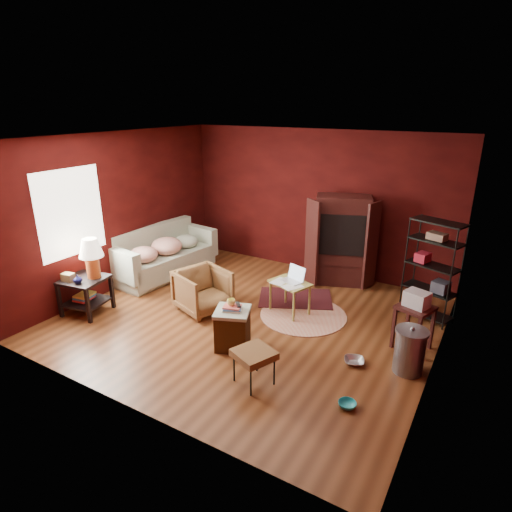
% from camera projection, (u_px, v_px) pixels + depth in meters
% --- Properties ---
extents(room, '(5.54, 5.04, 2.84)m').
position_uv_depth(room, '(246.00, 234.00, 6.38)').
color(room, brown).
rests_on(room, ground).
extents(sofa, '(0.74, 2.06, 0.79)m').
position_uv_depth(sofa, '(164.00, 257.00, 8.40)').
color(sofa, '#A7AF97').
rests_on(sofa, ground).
extents(armchair, '(0.91, 0.94, 0.78)m').
position_uv_depth(armchair, '(203.00, 289.00, 6.99)').
color(armchair, black).
rests_on(armchair, ground).
extents(pet_bowl_steel, '(0.27, 0.16, 0.26)m').
position_uv_depth(pet_bowl_steel, '(355.00, 355.00, 5.63)').
color(pet_bowl_steel, silver).
rests_on(pet_bowl_steel, ground).
extents(pet_bowl_turquoise, '(0.22, 0.14, 0.21)m').
position_uv_depth(pet_bowl_turquoise, '(348.00, 399.00, 4.83)').
color(pet_bowl_turquoise, '#28B3BE').
rests_on(pet_bowl_turquoise, ground).
extents(vase, '(0.18, 0.19, 0.14)m').
position_uv_depth(vase, '(78.00, 279.00, 6.65)').
color(vase, '#0C0D3C').
rests_on(vase, side_table).
extents(mug, '(0.14, 0.12, 0.12)m').
position_uv_depth(mug, '(231.00, 302.00, 5.85)').
color(mug, '#FFF37C').
rests_on(mug, hamper).
extents(side_table, '(0.73, 0.73, 1.25)m').
position_uv_depth(side_table, '(88.00, 269.00, 6.83)').
color(side_table, black).
rests_on(side_table, ground).
extents(sofa_cushions, '(1.11, 2.22, 0.89)m').
position_uv_depth(sofa_cushions, '(163.00, 254.00, 8.41)').
color(sofa_cushions, '#A7AF97').
rests_on(sofa_cushions, sofa).
extents(hamper, '(0.61, 0.61, 0.66)m').
position_uv_depth(hamper, '(233.00, 328.00, 5.97)').
color(hamper, '#482810').
rests_on(hamper, ground).
extents(footstool, '(0.58, 0.58, 0.45)m').
position_uv_depth(footstool, '(254.00, 355.00, 5.16)').
color(footstool, black).
rests_on(footstool, ground).
extents(rug_round, '(1.78, 1.78, 0.01)m').
position_uv_depth(rug_round, '(303.00, 315.00, 6.95)').
color(rug_round, beige).
rests_on(rug_round, ground).
extents(rug_oriental, '(1.49, 1.30, 0.01)m').
position_uv_depth(rug_oriental, '(295.00, 298.00, 7.52)').
color(rug_oriental, '#52161B').
rests_on(rug_oriental, ground).
extents(laptop_desk, '(0.74, 0.64, 0.78)m').
position_uv_depth(laptop_desk, '(290.00, 285.00, 6.89)').
color(laptop_desk, tan).
rests_on(laptop_desk, ground).
extents(tv_armoire, '(1.24, 0.97, 1.68)m').
position_uv_depth(tv_armoire, '(341.00, 239.00, 7.91)').
color(tv_armoire, '#3D1311').
rests_on(tv_armoire, ground).
extents(wire_shelving, '(0.85, 0.58, 1.61)m').
position_uv_depth(wire_shelving, '(433.00, 267.00, 6.57)').
color(wire_shelving, black).
rests_on(wire_shelving, ground).
extents(small_stand, '(0.55, 0.55, 0.87)m').
position_uv_depth(small_stand, '(416.00, 306.00, 5.81)').
color(small_stand, '#3D1311').
rests_on(small_stand, ground).
extents(trash_can, '(0.55, 0.55, 0.64)m').
position_uv_depth(trash_can, '(410.00, 351.00, 5.41)').
color(trash_can, gray).
rests_on(trash_can, ground).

